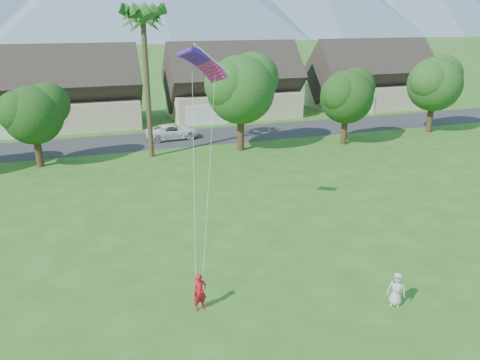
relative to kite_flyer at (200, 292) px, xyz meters
name	(u,v)px	position (x,y,z in m)	size (l,w,h in m)	color
street	(164,139)	(3.30, 28.71, -0.82)	(90.00, 7.00, 0.01)	#2D2D30
kite_flyer	(200,292)	(0.00, 0.00, 0.00)	(0.60, 0.40, 1.66)	red
watcher	(397,289)	(7.94, -2.25, -0.08)	(0.73, 0.48, 1.50)	#B4B4B0
parked_car	(173,132)	(4.17, 28.71, -0.11)	(2.39, 5.19, 1.44)	white
houses_row	(154,91)	(3.80, 37.70, 2.61)	(72.75, 8.19, 8.86)	beige
tree_row	(160,101)	(2.16, 22.62, 4.06)	(62.27, 6.67, 8.45)	#47301C
fan_palm	(142,13)	(1.30, 23.21, 10.97)	(3.00, 3.00, 13.80)	#4C3D26
parafoil_kite	(204,62)	(2.12, 6.92, 8.59)	(2.83, 1.39, 0.50)	#4716A8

